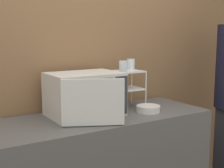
{
  "coord_description": "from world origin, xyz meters",
  "views": [
    {
      "loc": [
        -1.11,
        -1.65,
        1.53
      ],
      "look_at": [
        0.15,
        0.36,
        1.16
      ],
      "focal_mm": 50.0,
      "sensor_mm": 36.0,
      "label": 1
    }
  ],
  "objects": [
    {
      "name": "glass_back_right",
      "position": [
        0.45,
        0.53,
        1.29
      ],
      "size": [
        0.07,
        0.07,
        0.09
      ],
      "color": "silver",
      "rests_on": "dish_rack"
    },
    {
      "name": "wall_back",
      "position": [
        0.0,
        0.69,
        1.3
      ],
      "size": [
        8.0,
        0.06,
        2.6
      ],
      "color": "olive",
      "rests_on": "ground_plane"
    },
    {
      "name": "glass_front_left",
      "position": [
        0.28,
        0.4,
        1.29
      ],
      "size": [
        0.07,
        0.07,
        0.09
      ],
      "color": "silver",
      "rests_on": "dish_rack"
    },
    {
      "name": "bowl",
      "position": [
        0.4,
        0.22,
        0.96
      ],
      "size": [
        0.19,
        0.19,
        0.05
      ],
      "color": "silver",
      "rests_on": "counter"
    },
    {
      "name": "dish_rack",
      "position": [
        0.37,
        0.47,
        1.15
      ],
      "size": [
        0.25,
        0.22,
        0.31
      ],
      "color": "white",
      "rests_on": "counter"
    },
    {
      "name": "microwave",
      "position": [
        -0.07,
        0.39,
        1.09
      ],
      "size": [
        0.54,
        0.58,
        0.32
      ],
      "color": "silver",
      "rests_on": "counter"
    }
  ]
}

